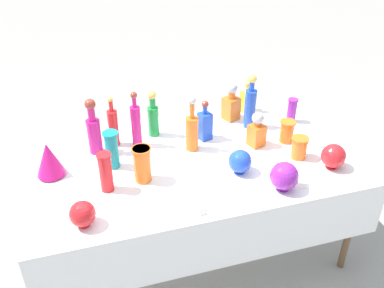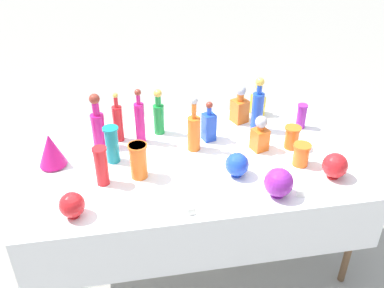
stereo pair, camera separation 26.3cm
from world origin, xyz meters
name	(u,v)px [view 1 (the left image)]	position (x,y,z in m)	size (l,w,h in m)	color
ground_plane	(192,244)	(0.00, 0.00, 0.00)	(40.00, 40.00, 0.00)	gray
display_table	(194,168)	(0.00, -0.04, 0.71)	(2.03, 1.17, 0.76)	white
tall_bottle_0	(113,126)	(-0.44, 0.29, 0.90)	(0.07, 0.07, 0.35)	red
tall_bottle_1	(136,124)	(-0.30, 0.25, 0.92)	(0.06, 0.06, 0.38)	#C61972
tall_bottle_2	(192,131)	(0.03, 0.10, 0.90)	(0.08, 0.08, 0.37)	orange
tall_bottle_3	(94,130)	(-0.57, 0.24, 0.92)	(0.09, 0.09, 0.37)	#C61972
tall_bottle_4	(250,105)	(0.50, 0.26, 0.93)	(0.08, 0.08, 0.39)	blue
tall_bottle_5	(153,117)	(-0.17, 0.34, 0.90)	(0.07, 0.07, 0.33)	#198C38
square_decanter_0	(231,104)	(0.42, 0.40, 0.88)	(0.13, 0.13, 0.28)	orange
square_decanter_1	(205,124)	(0.15, 0.19, 0.87)	(0.10, 0.10, 0.28)	blue
square_decanter_2	(257,130)	(0.44, 0.02, 0.87)	(0.12, 0.12, 0.24)	orange
square_decanter_3	(247,99)	(0.57, 0.48, 0.86)	(0.09, 0.09, 0.25)	yellow
slender_vase_0	(287,131)	(0.66, 0.01, 0.84)	(0.11, 0.11, 0.15)	orange
slender_vase_1	(142,163)	(-0.34, -0.14, 0.88)	(0.11, 0.11, 0.22)	orange
slender_vase_2	(106,171)	(-0.55, -0.17, 0.89)	(0.08, 0.08, 0.24)	red
slender_vase_3	(292,110)	(0.82, 0.24, 0.85)	(0.07, 0.07, 0.18)	purple
slender_vase_4	(299,147)	(0.64, -0.19, 0.84)	(0.11, 0.11, 0.14)	orange
slender_vase_5	(112,149)	(-0.49, 0.05, 0.89)	(0.10, 0.10, 0.24)	teal
fluted_vase_0	(49,159)	(-0.85, 0.06, 0.87)	(0.17, 0.17, 0.22)	#C61972
round_bowl_0	(240,161)	(0.23, -0.23, 0.84)	(0.14, 0.14, 0.15)	blue
round_bowl_1	(82,214)	(-0.70, -0.43, 0.83)	(0.13, 0.13, 0.14)	red
round_bowl_2	(284,176)	(0.40, -0.45, 0.85)	(0.16, 0.16, 0.17)	purple
round_bowl_3	(333,156)	(0.78, -0.34, 0.84)	(0.15, 0.15, 0.16)	red
price_tag_left	(204,212)	(-0.10, -0.53, 0.78)	(0.04, 0.01, 0.04)	white
price_tag_center	(306,186)	(0.53, -0.48, 0.78)	(0.05, 0.01, 0.03)	white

